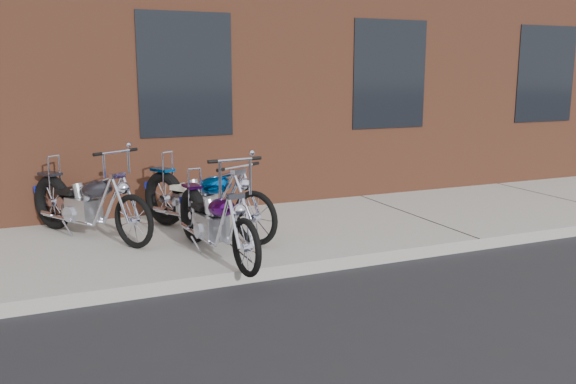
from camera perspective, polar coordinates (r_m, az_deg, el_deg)
name	(u,v)px	position (r m, az deg, el deg)	size (l,w,h in m)	color
ground	(260,282)	(6.70, -2.65, -8.39)	(120.00, 120.00, 0.00)	black
sidewalk	(219,241)	(8.04, -6.47, -4.55)	(22.00, 3.00, 0.15)	#9C978B
chopper_purple	(215,223)	(7.02, -6.82, -2.94)	(0.53, 2.16, 1.21)	black
chopper_blue	(204,202)	(8.02, -7.90, -0.93)	(1.24, 2.12, 1.03)	black
chopper_third	(88,206)	(8.18, -18.23, -1.22)	(1.30, 2.02, 1.17)	black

